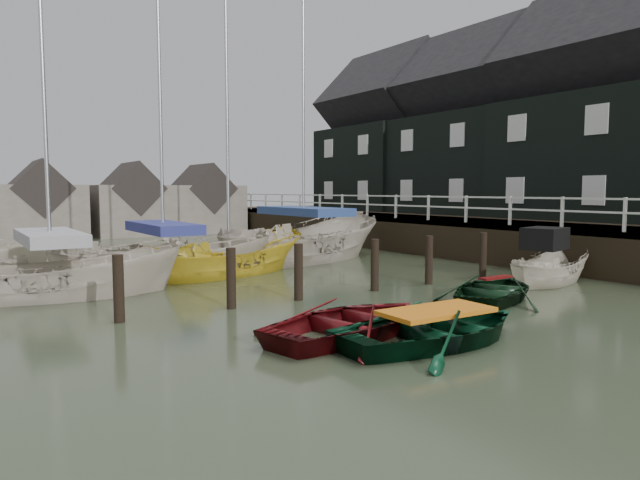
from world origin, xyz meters
TOP-DOWN VIEW (x-y plane):
  - ground at (0.00, 0.00)m, footprint 120.00×120.00m
  - pier at (9.48, 10.00)m, footprint 3.04×32.00m
  - land_strip at (15.00, 10.00)m, footprint 14.00×38.00m
  - quay_houses at (14.99, 8.66)m, footprint 6.52×28.14m
  - mooring_pilings at (-1.11, 3.00)m, footprint 13.72×0.22m
  - far_sheds at (0.83, 26.00)m, footprint 14.00×4.08m
  - rowboat_red at (-2.14, -0.47)m, footprint 4.35×3.53m
  - rowboat_green at (-1.20, -1.71)m, footprint 4.04×2.94m
  - rowboat_dkgreen at (3.01, 0.45)m, footprint 4.29×3.82m
  - motorboat at (6.36, 1.27)m, footprint 4.21×2.38m
  - sailboat_a at (-6.20, 6.93)m, footprint 6.95×3.86m
  - sailboat_b at (-2.76, 8.53)m, footprint 7.18×4.50m
  - sailboat_c at (-0.68, 8.24)m, footprint 6.88×4.24m
  - sailboat_d at (3.23, 9.91)m, footprint 8.92×5.46m

SIDE VIEW (x-z plane):
  - ground at x=0.00m, z-range 0.00..0.00m
  - land_strip at x=15.00m, z-range -0.75..0.75m
  - rowboat_red at x=-2.14m, z-range -0.40..0.40m
  - rowboat_green at x=-1.20m, z-range -0.41..0.41m
  - rowboat_dkgreen at x=3.01m, z-range -0.37..0.37m
  - sailboat_c at x=-0.68m, z-range -5.41..5.43m
  - sailboat_d at x=3.23m, z-range -6.89..7.01m
  - sailboat_b at x=-2.76m, z-range -5.34..5.46m
  - sailboat_a at x=-6.20m, z-range -6.00..6.12m
  - motorboat at x=6.36m, z-range -1.08..1.30m
  - mooring_pilings at x=-1.11m, z-range -0.40..1.40m
  - pier at x=9.48m, z-range -0.64..2.06m
  - far_sheds at x=0.83m, z-range -0.34..4.06m
  - quay_houses at x=14.99m, z-range 0.68..10.68m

